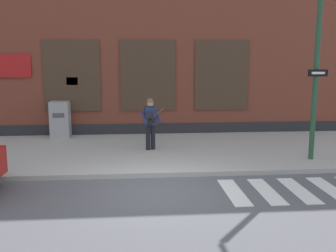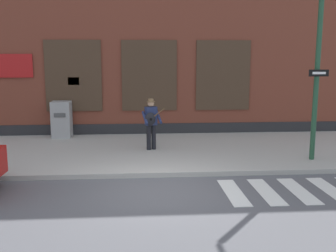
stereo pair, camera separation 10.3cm
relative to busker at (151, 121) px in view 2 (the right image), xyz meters
The scene contains 6 objects.
ground_plane 4.02m from the busker, 89.55° to the right, with size 160.00×160.00×0.00m, color #56565B.
sidewalk 1.04m from the busker, 62.26° to the left, with size 28.00×5.59×0.14m.
building_backdrop 5.80m from the busker, 89.65° to the left, with size 28.00×4.06×8.59m.
crosswalk 5.94m from the busker, 43.75° to the right, with size 5.20×1.90×0.01m.
busker is the anchor object (origin of this frame).
utility_box 4.16m from the busker, 144.60° to the left, with size 0.72×0.69×1.39m.
Camera 2 is at (-0.43, -8.99, 3.16)m, focal length 42.00 mm.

